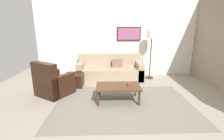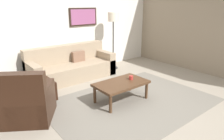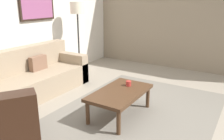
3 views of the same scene
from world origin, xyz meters
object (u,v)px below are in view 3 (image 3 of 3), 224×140
Objects in this scene: cup at (129,83)px; lamp_standing at (78,15)px; couch_main at (29,79)px; coffee_table at (120,94)px; framed_artwork at (37,8)px.

lamp_standing reaches higher than cup.
couch_main reaches higher than coffee_table.
couch_main is 1.53m from framed_artwork.
framed_artwork is at bearing 148.69° from lamp_standing.
cup is at bearing -96.83° from framed_artwork.
cup is at bearing -0.77° from coffee_table.
lamp_standing reaches higher than coffee_table.
framed_artwork reaches higher than cup.
couch_main is 2.59× the size of framed_artwork.
cup is at bearing -77.39° from couch_main.
couch_main is 1.34× the size of lamp_standing.
coffee_table is 1.25× the size of framed_artwork.
lamp_standing is at bearing -31.31° from framed_artwork.
coffee_table is 2.50m from lamp_standing.
lamp_standing is (1.29, 1.87, 1.05)m from coffee_table.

